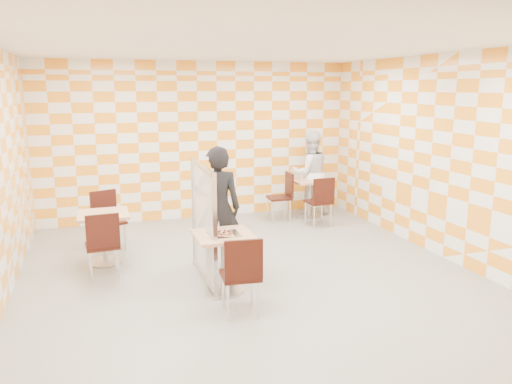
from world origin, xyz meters
TOP-DOWN VIEW (x-y plane):
  - room_shell at (0.00, 0.54)m, footprint 7.00×7.00m
  - main_table at (-0.46, -0.25)m, footprint 0.70×0.70m
  - second_table at (2.05, 2.83)m, footprint 0.70×0.70m
  - empty_table at (-1.84, 1.29)m, footprint 0.70×0.70m
  - chair_main_front at (-0.45, -0.99)m, footprint 0.46×0.47m
  - chair_second_front at (1.95, 2.09)m, footprint 0.44×0.45m
  - chair_second_side at (1.48, 2.73)m, footprint 0.46×0.45m
  - chair_empty_near at (-1.87, 0.61)m, footprint 0.45×0.46m
  - chair_empty_far at (-1.79, 1.98)m, footprint 0.55×0.55m
  - partition at (-0.62, 0.20)m, footprint 0.08×1.38m
  - man_dark at (-0.33, 0.59)m, footprint 0.71×0.56m
  - man_white at (2.16, 3.05)m, footprint 0.84×0.67m
  - pizza_on_foil at (-0.46, -0.26)m, footprint 0.40×0.40m
  - sport_bottle at (1.96, 2.99)m, footprint 0.06×0.06m
  - soda_bottle at (2.15, 2.94)m, footprint 0.07×0.07m

SIDE VIEW (x-z plane):
  - main_table at x=-0.46m, z-range 0.13..0.88m
  - second_table at x=2.05m, z-range 0.13..0.88m
  - empty_table at x=-1.84m, z-range 0.13..0.88m
  - chair_main_front at x=-0.45m, z-range 0.08..1.01m
  - chair_second_front at x=1.95m, z-range 0.08..1.01m
  - chair_second_side at x=1.48m, z-range 0.08..1.01m
  - chair_empty_near at x=-1.87m, z-range 0.08..1.01m
  - chair_empty_far at x=-1.79m, z-range 0.08..1.01m
  - pizza_on_foil at x=-0.46m, z-range 0.74..0.79m
  - partition at x=-0.62m, z-range 0.02..1.57m
  - man_white at x=2.16m, z-range 0.00..1.67m
  - sport_bottle at x=1.96m, z-range 0.74..0.94m
  - soda_bottle at x=2.15m, z-range 0.74..0.97m
  - man_dark at x=-0.33m, z-range 0.00..1.74m
  - room_shell at x=0.00m, z-range -2.00..5.00m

